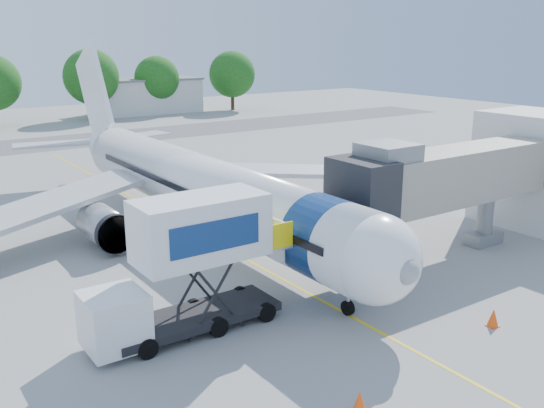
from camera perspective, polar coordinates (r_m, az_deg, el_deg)
ground at (r=33.56m, az=-3.75°, el=-4.53°), size 160.00×160.00×0.00m
guidance_line at (r=33.55m, az=-3.75°, el=-4.52°), size 0.15×70.00×0.01m
taxiway_strip at (r=71.88m, az=-21.41°, el=5.22°), size 120.00×10.00×0.01m
aircraft at (r=36.16m, az=-7.21°, el=1.73°), size 34.17×37.73×11.35m
jet_bridge at (r=32.20m, az=15.08°, el=2.17°), size 13.90×3.20×6.60m
catering_hiloader at (r=24.02m, az=-8.04°, el=-5.91°), size 8.50×2.44×5.50m
safety_cone_a at (r=26.73m, az=20.10°, el=-10.05°), size 0.48×0.48×0.76m
safety_cone_b at (r=20.18m, az=8.25°, el=-18.00°), size 0.49×0.49×0.78m
outbuilding_right at (r=97.32m, az=-11.71°, el=9.96°), size 16.40×7.40×5.30m
tree_e at (r=90.98m, az=-16.65°, el=11.40°), size 7.77×7.77×9.91m
tree_f at (r=95.99m, az=-10.79°, el=11.51°), size 6.84×6.84×8.72m
tree_g at (r=99.25m, az=-3.78°, el=12.09°), size 7.35×7.35×9.37m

